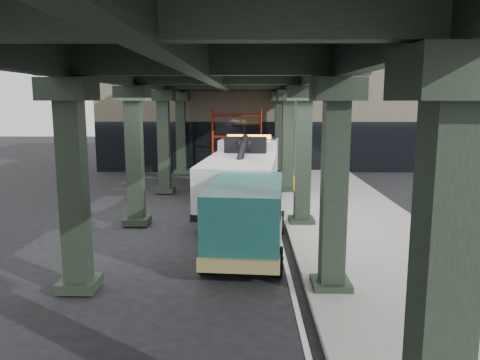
{
  "coord_description": "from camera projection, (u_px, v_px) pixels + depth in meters",
  "views": [
    {
      "loc": [
        0.58,
        -14.55,
        4.5
      ],
      "look_at": [
        0.37,
        1.93,
        1.7
      ],
      "focal_mm": 35.0,
      "sensor_mm": 36.0,
      "label": 1
    }
  ],
  "objects": [
    {
      "name": "tow_truck",
      "position": [
        245.0,
        172.0,
        19.92
      ],
      "size": [
        3.53,
        9.65,
        3.1
      ],
      "rotation": [
        0.0,
        0.0,
        -0.1
      ],
      "color": "black",
      "rests_on": "ground"
    },
    {
      "name": "ground",
      "position": [
        228.0,
        242.0,
        15.11
      ],
      "size": [
        90.0,
        90.0,
        0.0
      ],
      "primitive_type": "plane",
      "color": "black",
      "rests_on": "ground"
    },
    {
      "name": "building",
      "position": [
        266.0,
        108.0,
        34.13
      ],
      "size": [
        22.0,
        10.0,
        8.0
      ],
      "primitive_type": "cube",
      "color": "#C6B793",
      "rests_on": "ground"
    },
    {
      "name": "sidewalk",
      "position": [
        353.0,
        224.0,
        17.01
      ],
      "size": [
        5.0,
        40.0,
        0.15
      ],
      "primitive_type": "cube",
      "color": "gray",
      "rests_on": "ground"
    },
    {
      "name": "scaffolding",
      "position": [
        237.0,
        140.0,
        29.19
      ],
      "size": [
        3.08,
        0.88,
        4.0
      ],
      "color": "red",
      "rests_on": "ground"
    },
    {
      "name": "lane_stripe",
      "position": [
        277.0,
        225.0,
        17.06
      ],
      "size": [
        0.12,
        38.0,
        0.01
      ],
      "primitive_type": "cube",
      "color": "silver",
      "rests_on": "ground"
    },
    {
      "name": "viaduct",
      "position": [
        218.0,
        73.0,
        16.17
      ],
      "size": [
        7.4,
        32.0,
        6.4
      ],
      "color": "black",
      "rests_on": "ground"
    },
    {
      "name": "towed_van",
      "position": [
        247.0,
        215.0,
        13.72
      ],
      "size": [
        2.58,
        5.6,
        2.21
      ],
      "rotation": [
        0.0,
        0.0,
        -0.09
      ],
      "color": "#113D3C",
      "rests_on": "ground"
    }
  ]
}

